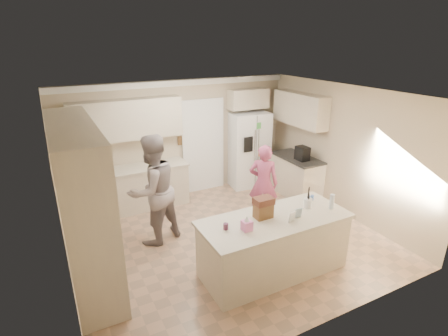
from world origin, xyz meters
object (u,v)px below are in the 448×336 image
coffee_maker (302,153)px  tissue_box (247,226)px  refrigerator (248,149)px  teen_boy (153,190)px  teen_girl (263,183)px  dollhouse_body (263,211)px  utensil_crock (308,203)px  island_base (274,246)px

coffee_maker → tissue_box: coffee_maker is taller
refrigerator → teen_boy: (-2.78, -1.46, 0.08)m
teen_boy → teen_girl: (2.12, -0.22, -0.20)m
coffee_maker → teen_girl: (-1.28, -0.42, -0.29)m
tissue_box → dollhouse_body: dollhouse_body is taller
refrigerator → teen_boy: size_ratio=0.92×
refrigerator → utensil_crock: (-0.79, -3.10, 0.10)m
teen_boy → island_base: bearing=107.2°
utensil_crock → coffee_maker: bearing=52.9°
tissue_box → teen_girl: (1.32, 1.58, -0.22)m
coffee_maker → teen_girl: size_ratio=0.19×
island_base → tissue_box: size_ratio=15.71×
tissue_box → coffee_maker: bearing=37.6°
refrigerator → tissue_box: (-1.99, -3.25, 0.10)m
refrigerator → teen_girl: (-0.66, -1.68, -0.12)m
tissue_box → teen_boy: teen_boy is taller
refrigerator → teen_girl: 1.81m
utensil_crock → teen_girl: size_ratio=0.10×
dollhouse_body → teen_girl: 1.68m
utensil_crock → dollhouse_body: 0.80m
tissue_box → dollhouse_body: bearing=26.6°
tissue_box → teen_girl: bearing=50.0°
utensil_crock → teen_boy: teen_boy is taller
island_base → dollhouse_body: dollhouse_body is taller
coffee_maker → island_base: 2.87m
utensil_crock → tissue_box: 1.21m
coffee_maker → island_base: size_ratio=0.14×
teen_boy → teen_girl: size_ratio=1.26×
dollhouse_body → teen_girl: bearing=56.1°
island_base → teen_boy: teen_boy is taller
refrigerator → tissue_box: refrigerator is taller
tissue_box → teen_boy: 1.96m
refrigerator → utensil_crock: size_ratio=12.00×
coffee_maker → utensil_crock: 2.32m
refrigerator → teen_boy: bearing=-146.5°
island_base → teen_girl: bearing=62.3°
refrigerator → island_base: refrigerator is taller
coffee_maker → utensil_crock: (-1.40, -1.85, -0.07)m
island_base → coffee_maker: bearing=42.8°
utensil_crock → tissue_box: size_ratio=1.07×
refrigerator → island_base: 3.49m
coffee_maker → teen_girl: teen_girl is taller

